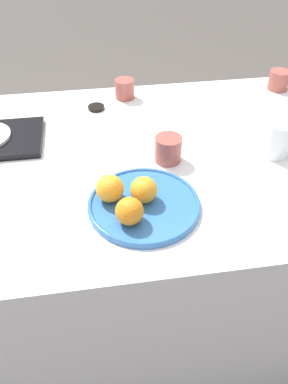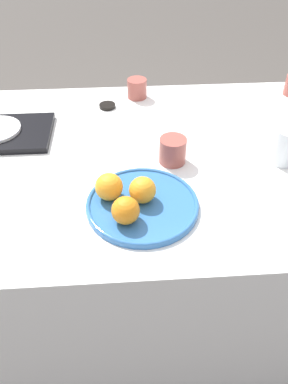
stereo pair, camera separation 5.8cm
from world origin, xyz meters
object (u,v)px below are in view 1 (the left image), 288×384
at_px(orange_2, 128,211).
at_px(cup_2, 279,80).
at_px(fruit_platter, 144,204).
at_px(orange_1, 144,190).
at_px(water_glass, 278,139).
at_px(cup_1, 125,89).
at_px(orange_0, 110,188).
at_px(cup_0, 168,149).
at_px(soy_dish, 96,107).

xyz_separation_m(orange_2, cup_2, (0.67, 0.65, -0.01)).
relative_size(fruit_platter, orange_1, 4.20).
xyz_separation_m(water_glass, cup_1, (-0.41, 0.44, -0.02)).
distance_m(orange_2, cup_1, 0.67).
bearing_deg(orange_0, orange_1, -11.27).
bearing_deg(water_glass, orange_0, -164.38).
distance_m(fruit_platter, water_glass, 0.46).
bearing_deg(orange_0, cup_0, 41.47).
height_order(cup_0, soy_dish, cup_0).
bearing_deg(cup_0, fruit_platter, -117.80).
bearing_deg(fruit_platter, soy_dish, 99.85).
relative_size(water_glass, soy_dish, 1.83).
xyz_separation_m(orange_1, cup_0, (0.10, 0.18, -0.01)).
height_order(fruit_platter, soy_dish, fruit_platter).
distance_m(water_glass, cup_0, 0.33).
distance_m(orange_0, water_glass, 0.53).
bearing_deg(cup_1, water_glass, -47.09).
xyz_separation_m(orange_0, orange_2, (0.03, -0.09, -0.00)).
bearing_deg(fruit_platter, orange_2, -128.94).
bearing_deg(cup_1, fruit_platter, -91.84).
height_order(fruit_platter, water_glass, water_glass).
relative_size(orange_0, orange_1, 1.04).
distance_m(orange_0, cup_1, 0.59).
xyz_separation_m(cup_0, cup_2, (0.52, 0.40, -0.00)).
bearing_deg(cup_1, soy_dish, -147.34).
bearing_deg(soy_dish, fruit_platter, -80.15).
height_order(cup_2, soy_dish, cup_2).
xyz_separation_m(orange_2, cup_1, (0.07, 0.67, -0.01)).
distance_m(orange_1, orange_2, 0.09).
bearing_deg(soy_dish, cup_1, 32.66).
distance_m(orange_0, orange_1, 0.09).
bearing_deg(soy_dish, orange_2, -85.69).
distance_m(water_glass, soy_dish, 0.64).
xyz_separation_m(cup_1, cup_2, (0.60, -0.02, 0.00)).
bearing_deg(orange_1, cup_2, 43.09).
bearing_deg(orange_2, fruit_platter, 51.06).
height_order(fruit_platter, cup_2, cup_2).
height_order(orange_0, water_glass, water_glass).
distance_m(cup_0, soy_dish, 0.40).
bearing_deg(soy_dish, orange_1, -79.83).
relative_size(orange_0, cup_1, 0.98).
distance_m(cup_1, cup_2, 0.60).
xyz_separation_m(orange_0, cup_2, (0.70, 0.56, -0.01)).
distance_m(orange_0, cup_2, 0.90).
relative_size(orange_2, soy_dish, 1.16).
bearing_deg(cup_0, cup_1, 101.02).
xyz_separation_m(orange_1, water_glass, (0.42, 0.16, 0.01)).
bearing_deg(water_glass, orange_1, -159.47).
bearing_deg(water_glass, orange_2, -154.08).
distance_m(fruit_platter, orange_0, 0.10).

